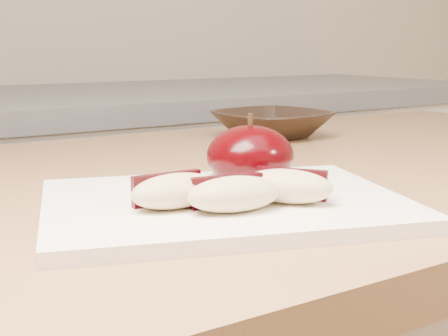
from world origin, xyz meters
TOP-DOWN VIEW (x-y plane):
  - cutting_board at (0.03, 0.36)m, footprint 0.35×0.30m
  - apple_half at (0.09, 0.42)m, footprint 0.10×0.10m
  - apple_wedge_a at (-0.02, 0.36)m, footprint 0.08×0.04m
  - apple_wedge_b at (0.01, 0.32)m, footprint 0.08×0.05m
  - apple_wedge_c at (0.06, 0.32)m, footprint 0.07×0.08m
  - bowl at (0.32, 0.68)m, footprint 0.18×0.18m

SIDE VIEW (x-z plane):
  - cutting_board at x=0.03m, z-range 0.90..0.91m
  - bowl at x=0.32m, z-range 0.90..0.94m
  - apple_wedge_a at x=-0.02m, z-range 0.91..0.94m
  - apple_wedge_b at x=0.01m, z-range 0.91..0.94m
  - apple_wedge_c at x=0.06m, z-range 0.91..0.94m
  - apple_half at x=0.09m, z-range 0.90..0.97m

